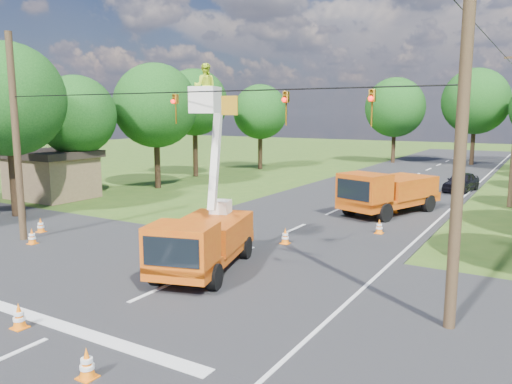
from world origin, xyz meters
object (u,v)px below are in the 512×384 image
Objects in this scene: traffic_cone_1 at (87,364)px; tree_far_b at (476,101)px; traffic_cone_0 at (19,316)px; tree_far_a at (395,108)px; ground_worker at (164,243)px; second_truck at (387,192)px; distant_car at (461,182)px; traffic_cone_4 at (32,236)px; bucket_truck at (203,230)px; pole_left at (16,139)px; traffic_cone_5 at (41,225)px; tree_left_b at (8,100)px; traffic_cone_2 at (285,236)px; traffic_cone_6 at (395,207)px; pole_right_near at (461,134)px; tree_left_f at (260,112)px; shed at (52,174)px; traffic_cone_3 at (379,226)px; tree_left_c at (76,116)px; tree_left_d at (156,106)px.

traffic_cone_1 is 52.04m from tree_far_b.
traffic_cone_0 is 0.07× the size of tree_far_a.
ground_worker is at bearing -96.03° from tree_far_b.
distant_car is (2.23, 10.88, -0.58)m from second_truck.
tree_far_b is at bearing 75.77° from traffic_cone_4.
bucket_truck is 10.06m from pole_left.
tree_far_b is (2.89, 44.52, 5.27)m from bucket_truck.
distant_car reaches higher than traffic_cone_5.
traffic_cone_2 is at bearing 8.66° from tree_left_b.
traffic_cone_6 is at bearing -74.21° from tree_far_a.
tree_left_f is at bearing 127.84° from pole_right_near.
tree_far_b reaches higher than traffic_cone_1.
tree_left_b is (3.50, -5.00, 4.69)m from shed.
traffic_cone_0 is 1.00× the size of traffic_cone_3.
tree_far_a reaches higher than second_truck.
pole_left is at bearing -145.17° from traffic_cone_3.
distant_car is at bearing 62.47° from bucket_truck.
traffic_cone_5 is 0.07× the size of tree_far_a.
bucket_truck is 10.28× the size of traffic_cone_0.
second_truck is 18.04m from traffic_cone_5.
tree_left_b is at bearing -55.01° from shed.
pole_left is 1.12× the size of tree_left_c.
traffic_cone_3 is 0.07× the size of tree_far_b.
second_truck is 21.61m from shed.
pole_left is (-18.00, 0.00, -0.61)m from pole_right_near.
bucket_truck reaches higher than traffic_cone_3.
traffic_cone_1 is 50.51m from tree_far_a.
tree_left_f reaches higher than traffic_cone_3.
traffic_cone_3 is at bearing 51.06° from bucket_truck.
traffic_cone_3 is 16.71m from pole_left.
tree_left_f is at bearing 156.63° from second_truck.
tree_far_b is (18.00, 30.00, 0.68)m from tree_left_d.
tree_left_c is (1.50, 1.00, 3.82)m from shed.
tree_left_c is at bearing 33.69° from shed.
second_truck is 15.55m from pole_right_near.
tree_left_d is (1.50, 6.00, 0.69)m from tree_left_c.
tree_far_b reaches higher than bucket_truck.
traffic_cone_5 is 18.62m from traffic_cone_6.
traffic_cone_6 is (4.76, 14.04, -0.46)m from ground_worker.
tree_left_f reaches higher than ground_worker.
distant_car is 5.79× the size of traffic_cone_4.
traffic_cone_4 is (-8.59, -0.77, -1.18)m from bucket_truck.
tree_far_b reaches higher than traffic_cone_0.
tree_left_f is (-4.74, 28.71, 5.33)m from traffic_cone_5.
traffic_cone_3 is at bearing -17.04° from tree_left_d.
shed reaches higher than traffic_cone_0.
distant_car is 28.50m from traffic_cone_4.
ground_worker is 2.30× the size of traffic_cone_5.
tree_left_f reaches higher than bucket_truck.
traffic_cone_5 is (-15.06, -23.53, -0.34)m from distant_car.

